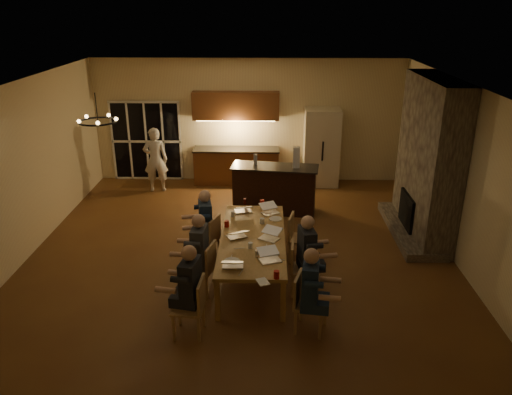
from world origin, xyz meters
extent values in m
plane|color=brown|center=(0.00, 0.00, 0.00)|extent=(9.00, 9.00, 0.00)
cube|color=beige|center=(0.00, 4.52, 1.60)|extent=(8.00, 0.04, 3.20)
cube|color=beige|center=(-4.02, 0.00, 1.60)|extent=(0.04, 9.00, 3.20)
cube|color=beige|center=(4.02, 0.00, 1.60)|extent=(0.04, 9.00, 3.20)
cube|color=white|center=(0.00, 0.00, 3.22)|extent=(8.00, 9.00, 0.04)
cube|color=black|center=(-2.70, 4.47, 1.05)|extent=(1.86, 0.08, 2.10)
cube|color=#726A59|center=(3.70, 1.20, 1.60)|extent=(0.58, 2.50, 3.20)
cube|color=beige|center=(1.90, 4.15, 1.00)|extent=(0.90, 0.68, 2.00)
cube|color=#B68349|center=(0.26, -0.61, 0.38)|extent=(1.10, 2.81, 0.75)
cube|color=black|center=(0.68, 2.30, 0.54)|extent=(2.01, 0.94, 1.08)
imported|color=silver|center=(-2.29, 3.58, 0.82)|extent=(0.63, 0.44, 1.64)
torus|color=black|center=(-2.18, -0.61, 2.75)|extent=(0.62, 0.62, 0.03)
cylinder|color=silver|center=(0.24, -1.03, 0.80)|extent=(0.08, 0.08, 0.10)
cylinder|color=silver|center=(0.42, -0.05, 0.80)|extent=(0.09, 0.09, 0.10)
cylinder|color=silver|center=(-0.13, 0.25, 0.80)|extent=(0.07, 0.07, 0.10)
cylinder|color=#AF140B|center=(0.65, -1.97, 0.81)|extent=(0.08, 0.08, 0.12)
cylinder|color=#AF140B|center=(-0.21, -0.21, 0.81)|extent=(0.08, 0.08, 0.12)
cylinder|color=#AF140B|center=(0.41, 0.79, 0.81)|extent=(0.09, 0.09, 0.12)
cylinder|color=#B2B2B7|center=(0.35, -1.34, 0.81)|extent=(0.06, 0.06, 0.12)
cylinder|color=#3F0F0C|center=(0.07, 0.87, 0.81)|extent=(0.06, 0.06, 0.12)
cylinder|color=silver|center=(0.59, -1.21, 0.76)|extent=(0.24, 0.24, 0.02)
cylinder|color=silver|center=(-0.04, -1.50, 0.76)|extent=(0.26, 0.26, 0.02)
cylinder|color=silver|center=(0.67, 0.14, 0.76)|extent=(0.24, 0.24, 0.02)
cube|color=white|center=(0.45, -2.09, 0.76)|extent=(0.22, 0.25, 0.01)
cylinder|color=#99999E|center=(0.24, 2.44, 1.20)|extent=(0.09, 0.09, 0.24)
cube|color=silver|center=(1.15, 2.25, 1.31)|extent=(0.15, 0.15, 0.46)
camera|label=1|loc=(0.49, -8.31, 4.52)|focal=35.00mm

